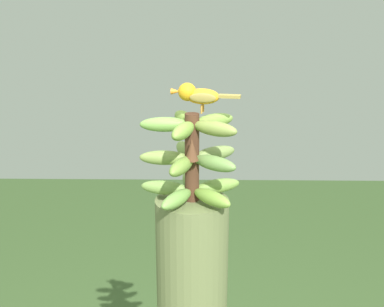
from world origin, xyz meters
TOP-DOWN VIEW (x-y plane):
  - banana_bunch at (0.00, 0.00)m, footprint 0.29×0.29m
  - perched_bird at (-0.01, -0.01)m, footprint 0.19×0.06m

SIDE VIEW (x-z plane):
  - banana_bunch at x=0.00m, z-range 1.38..1.63m
  - perched_bird at x=-0.01m, z-range 1.63..1.71m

